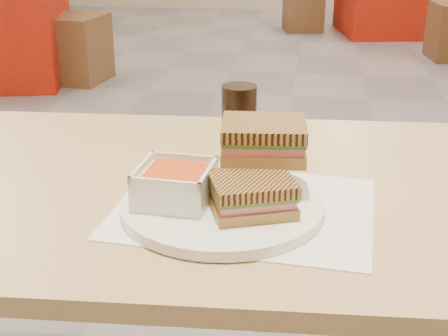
# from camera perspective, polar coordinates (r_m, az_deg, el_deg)

# --- Properties ---
(main_table) EXTENTS (1.24, 0.77, 0.75)m
(main_table) POSITION_cam_1_polar(r_m,az_deg,el_deg) (1.10, -4.40, -6.63)
(main_table) COLOR tan
(main_table) RESTS_ON ground
(tray_liner) EXTENTS (0.41, 0.33, 0.00)m
(tray_liner) POSITION_cam_1_polar(r_m,az_deg,el_deg) (0.95, 1.89, -3.61)
(tray_liner) COLOR white
(tray_liner) RESTS_ON main_table
(plate) EXTENTS (0.30, 0.30, 0.02)m
(plate) POSITION_cam_1_polar(r_m,az_deg,el_deg) (0.94, -0.16, -3.42)
(plate) COLOR white
(plate) RESTS_ON tray_liner
(soup_bowl) EXTENTS (0.11, 0.11, 0.06)m
(soup_bowl) POSITION_cam_1_polar(r_m,az_deg,el_deg) (0.93, -4.46, -1.64)
(soup_bowl) COLOR white
(soup_bowl) RESTS_ON plate
(panini_lower) EXTENTS (0.14, 0.13, 0.05)m
(panini_lower) POSITION_cam_1_polar(r_m,az_deg,el_deg) (0.90, 2.54, -2.43)
(panini_lower) COLOR #A47B3C
(panini_lower) RESTS_ON plate
(panini_upper) EXTENTS (0.13, 0.12, 0.06)m
(panini_upper) POSITION_cam_1_polar(r_m,az_deg,el_deg) (0.96, 3.61, 2.60)
(panini_upper) COLOR #A47B3C
(panini_upper) RESTS_ON panini_lower
(cola_glass) EXTENTS (0.06, 0.06, 0.13)m
(cola_glass) POSITION_cam_1_polar(r_m,az_deg,el_deg) (1.12, 1.38, 4.18)
(cola_glass) COLOR black
(cola_glass) RESTS_ON main_table
(bg_chair_0r) EXTENTS (0.47, 0.47, 0.47)m
(bg_chair_0r) POSITION_cam_1_polar(r_m,az_deg,el_deg) (4.69, -13.42, 10.52)
(bg_chair_0r) COLOR brown
(bg_chair_0r) RESTS_ON ground
(bg_chair_2l) EXTENTS (0.44, 0.44, 0.42)m
(bg_chair_2l) POSITION_cam_1_polar(r_m,az_deg,el_deg) (6.60, 7.22, 14.10)
(bg_chair_2l) COLOR brown
(bg_chair_2l) RESTS_ON ground
(bg_chair_2r) EXTENTS (0.45, 0.45, 0.45)m
(bg_chair_2r) POSITION_cam_1_polar(r_m,az_deg,el_deg) (6.63, 19.28, 13.23)
(bg_chair_2r) COLOR brown
(bg_chair_2r) RESTS_ON ground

